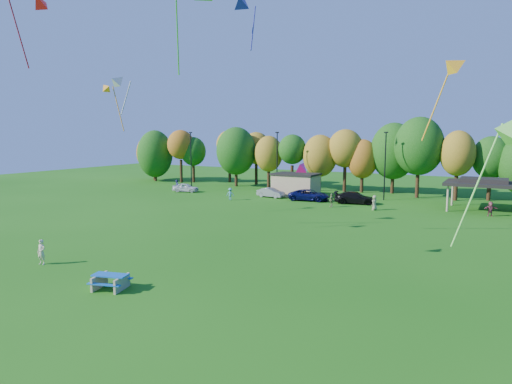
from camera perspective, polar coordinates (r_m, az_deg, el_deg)
The scene contains 22 objects.
ground at distance 28.19m, azimuth -8.30°, elevation -11.13°, with size 160.00×160.00×0.00m, color #19600F.
tree_line at distance 68.99m, azimuth 14.46°, elevation 4.66°, with size 93.57×10.55×11.15m.
lamp_posts at distance 62.98m, azimuth 15.83°, elevation 3.45°, with size 64.50×0.25×9.09m.
utility_building at distance 65.19m, azimuth 5.00°, elevation 0.95°, with size 6.30×4.30×3.25m.
pavilion at distance 58.52m, azimuth 26.59°, elevation 1.02°, with size 8.20×6.20×3.77m.
picnic_table at distance 27.93m, azimuth -17.74°, elevation -10.50°, with size 2.37×2.13×0.87m.
kite_flyer at distance 34.56m, azimuth -25.25°, elevation -6.81°, with size 0.63×0.41×1.72m, color beige.
car_a at distance 70.27m, azimuth -8.80°, elevation 0.56°, with size 1.59×3.95×1.35m, color white.
car_b at distance 63.61m, azimuth 1.87°, elevation -0.08°, with size 1.39×3.99×1.31m, color gray.
car_c at distance 60.85m, azimuth 6.65°, elevation -0.39°, with size 2.47×5.35×1.49m, color #0B0E46.
car_d at distance 59.13m, azimuth 12.30°, elevation -0.71°, with size 2.14×5.26×1.53m, color black.
far_person_0 at distance 61.05m, azimuth -3.24°, elevation -0.25°, with size 1.06×0.61×1.64m, color teal.
far_person_1 at distance 55.95m, azimuth 9.42°, elevation -1.03°, with size 0.97×0.40×1.65m, color #828D56.
far_person_2 at distance 55.22m, azimuth 27.25°, elevation -1.88°, with size 1.51×0.48×1.62m, color #953E4F.
far_person_3 at distance 54.75m, azimuth 14.59°, elevation -1.31°, with size 0.85×0.55×1.74m, color #8F9465.
far_person_5 at distance 71.84m, azimuth -9.89°, elevation 0.82°, with size 0.82×0.64×1.69m, color #49469A.
kite_1 at distance 31.18m, azimuth 23.85°, elevation 14.21°, with size 3.00×2.37×5.43m.
kite_4 at distance 51.63m, azimuth -18.24°, elevation 12.20°, with size 3.15×1.27×5.31m.
kite_7 at distance 40.06m, azimuth -16.70°, elevation 13.17°, with size 1.38×2.26×3.51m.
kite_11 at distance 31.82m, azimuth 5.80°, elevation 3.21°, with size 1.06×1.30×1.23m.
kite_12 at distance 39.03m, azimuth -1.65°, elevation 22.63°, with size 1.79×2.95×4.63m.
kite_13 at distance 44.84m, azimuth -25.51°, elevation 20.69°, with size 1.85×3.83×6.45m.
Camera 1 is at (16.32, -21.19, 8.91)m, focal length 32.00 mm.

